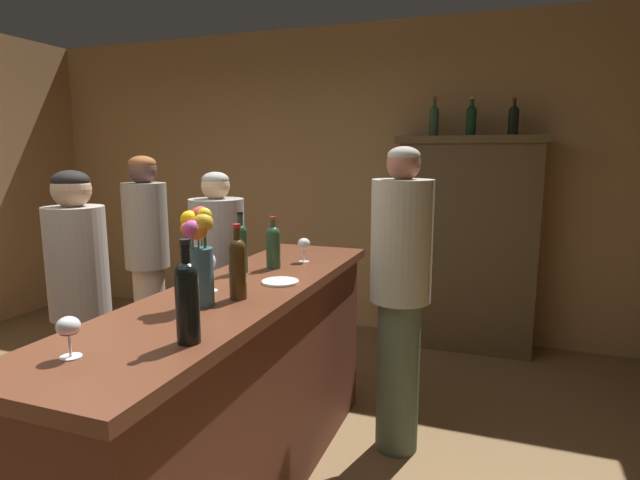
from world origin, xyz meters
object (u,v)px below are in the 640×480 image
(display_cabinet, at_px, (467,241))
(display_bottle_midleft, at_px, (471,119))
(bar_counter, at_px, (241,394))
(patron_tall, at_px, (80,301))
(wine_bottle_pinot, at_px, (273,245))
(wine_bottle_rose, at_px, (238,265))
(wine_bottle_riesling, at_px, (187,297))
(wine_glass_front, at_px, (304,245))
(cheese_plate, at_px, (280,282))
(wine_bottle_syrah, at_px, (241,246))
(patron_redhead, at_px, (219,277))
(wine_glass_mid, at_px, (209,264))
(wine_glass_rear, at_px, (68,329))
(display_bottle_center, at_px, (514,119))
(bartender, at_px, (400,288))
(flower_arrangement, at_px, (199,251))
(display_bottle_left, at_px, (434,120))
(patron_near_entrance, at_px, (147,253))

(display_cabinet, height_order, display_bottle_midleft, display_bottle_midleft)
(bar_counter, xyz_separation_m, patron_tall, (-0.95, 0.03, 0.35))
(display_cabinet, xyz_separation_m, wine_bottle_pinot, (-0.86, -1.90, 0.23))
(wine_bottle_rose, xyz_separation_m, wine_bottle_riesling, (0.10, -0.50, 0.01))
(wine_glass_front, bearing_deg, cheese_plate, -81.59)
(wine_bottle_syrah, distance_m, patron_redhead, 0.84)
(wine_glass_front, bearing_deg, wine_bottle_rose, -89.15)
(wine_bottle_riesling, xyz_separation_m, wine_glass_mid, (-0.27, 0.56, -0.03))
(wine_glass_front, bearing_deg, wine_glass_rear, -95.80)
(wine_glass_mid, xyz_separation_m, wine_glass_rear, (0.01, -0.78, -0.04))
(wine_bottle_riesling, xyz_separation_m, cheese_plate, (-0.04, 0.79, -0.14))
(display_bottle_center, distance_m, bartender, 2.01)
(bartender, bearing_deg, wine_bottle_syrah, 30.36)
(display_cabinet, distance_m, display_bottle_midleft, 0.98)
(wine_glass_rear, distance_m, flower_arrangement, 0.60)
(wine_bottle_syrah, height_order, display_bottle_left, display_bottle_left)
(display_cabinet, height_order, display_bottle_left, display_bottle_left)
(display_bottle_left, relative_size, display_bottle_center, 1.10)
(wine_glass_rear, relative_size, flower_arrangement, 0.32)
(wine_bottle_pinot, height_order, patron_near_entrance, patron_near_entrance)
(bar_counter, distance_m, wine_bottle_rose, 0.67)
(wine_bottle_pinot, relative_size, wine_glass_mid, 1.59)
(wine_glass_front, xyz_separation_m, display_bottle_center, (1.07, 1.71, 0.76))
(wine_bottle_riesling, relative_size, patron_near_entrance, 0.21)
(display_cabinet, distance_m, wine_bottle_riesling, 3.06)
(wine_glass_mid, height_order, display_bottle_center, display_bottle_center)
(wine_glass_mid, bearing_deg, patron_near_entrance, 137.47)
(display_bottle_left, bearing_deg, display_cabinet, 0.00)
(wine_bottle_syrah, height_order, display_bottle_midleft, display_bottle_midleft)
(flower_arrangement, xyz_separation_m, patron_redhead, (-0.62, 1.15, -0.42))
(wine_glass_rear, bearing_deg, wine_bottle_syrah, 92.78)
(wine_bottle_rose, distance_m, wine_glass_mid, 0.19)
(wine_glass_rear, bearing_deg, flower_arrangement, 83.00)
(wine_glass_mid, relative_size, cheese_plate, 0.99)
(bar_counter, xyz_separation_m, wine_bottle_syrah, (-0.14, 0.28, 0.65))
(patron_redhead, bearing_deg, display_bottle_midleft, 78.44)
(wine_bottle_syrah, bearing_deg, display_bottle_center, 58.05)
(patron_tall, bearing_deg, display_bottle_center, 59.93)
(wine_bottle_rose, xyz_separation_m, wine_glass_rear, (-0.16, -0.72, -0.05))
(wine_bottle_riesling, relative_size, bartender, 0.20)
(display_cabinet, bearing_deg, display_bottle_center, 0.00)
(wine_bottle_rose, bearing_deg, wine_glass_front, 90.85)
(display_bottle_left, relative_size, display_bottle_midleft, 1.04)
(wine_bottle_syrah, relative_size, patron_redhead, 0.21)
(flower_arrangement, height_order, display_bottle_midleft, display_bottle_midleft)
(wine_bottle_pinot, relative_size, patron_tall, 0.18)
(wine_bottle_rose, distance_m, flower_arrangement, 0.18)
(bar_counter, xyz_separation_m, bartender, (0.61, 0.65, 0.40))
(display_bottle_left, height_order, display_bottle_center, display_bottle_left)
(wine_bottle_pinot, xyz_separation_m, wine_glass_mid, (-0.07, -0.51, 0.00))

